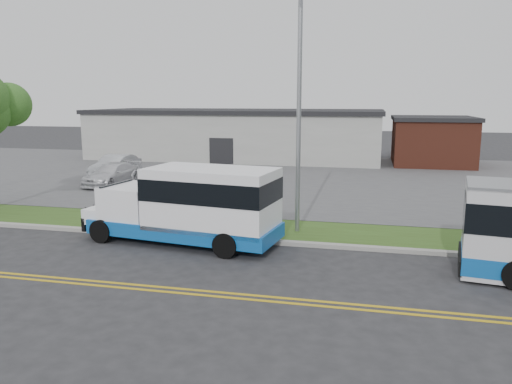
% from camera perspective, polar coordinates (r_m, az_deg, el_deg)
% --- Properties ---
extents(ground, '(140.00, 140.00, 0.00)m').
position_cam_1_polar(ground, '(18.15, -6.08, -6.42)').
color(ground, '#28282B').
rests_on(ground, ground).
extents(lane_line_north, '(70.00, 0.12, 0.01)m').
position_cam_1_polar(lane_line_north, '(14.77, -11.03, -10.59)').
color(lane_line_north, gold).
rests_on(lane_line_north, ground).
extents(lane_line_south, '(70.00, 0.12, 0.01)m').
position_cam_1_polar(lane_line_south, '(14.52, -11.52, -11.00)').
color(lane_line_south, gold).
rests_on(lane_line_south, ground).
extents(curb, '(80.00, 0.30, 0.15)m').
position_cam_1_polar(curb, '(19.13, -5.00, -5.27)').
color(curb, '#9E9B93').
rests_on(curb, ground).
extents(verge, '(80.00, 3.30, 0.10)m').
position_cam_1_polar(verge, '(20.80, -3.47, -4.02)').
color(verge, '#334A18').
rests_on(verge, ground).
extents(parking_lot, '(80.00, 25.00, 0.10)m').
position_cam_1_polar(parking_lot, '(34.28, 3.21, 1.79)').
color(parking_lot, '#4C4C4F').
rests_on(parking_lot, ground).
extents(commercial_building, '(25.40, 10.40, 4.35)m').
position_cam_1_polar(commercial_building, '(45.05, -2.14, 6.64)').
color(commercial_building, '#9E9E99').
rests_on(commercial_building, ground).
extents(brick_wing, '(6.30, 7.30, 3.90)m').
position_cam_1_polar(brick_wing, '(42.78, 19.45, 5.54)').
color(brick_wing, brown).
rests_on(brick_wing, ground).
extents(streetlight_near, '(0.35, 1.53, 9.50)m').
position_cam_1_polar(streetlight_near, '(19.31, 4.92, 10.38)').
color(streetlight_near, gray).
rests_on(streetlight_near, verge).
extents(shuttle_bus, '(7.71, 3.43, 2.86)m').
position_cam_1_polar(shuttle_bus, '(18.39, -7.13, -1.30)').
color(shuttle_bus, '#0F54A5').
rests_on(shuttle_bus, ground).
extents(parked_car_a, '(1.68, 4.61, 1.51)m').
position_cam_1_polar(parked_car_a, '(34.63, -15.78, 2.84)').
color(parked_car_a, '#B7BBBF').
rests_on(parked_car_a, parking_lot).
extents(parked_car_b, '(2.26, 4.68, 1.31)m').
position_cam_1_polar(parked_car_b, '(31.79, -16.14, 1.98)').
color(parked_car_b, silver).
rests_on(parked_car_b, parking_lot).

